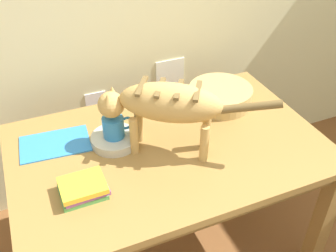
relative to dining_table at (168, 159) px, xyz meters
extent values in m
cube|color=white|center=(0.27, 0.62, 0.06)|extent=(0.17, 0.01, 0.17)
cube|color=white|center=(-0.17, 0.62, -0.02)|extent=(0.12, 0.01, 0.12)
cube|color=olive|center=(0.00, 0.00, 0.07)|extent=(1.35, 0.87, 0.03)
cube|color=olive|center=(0.00, 0.00, 0.02)|extent=(1.27, 0.79, 0.07)
cube|color=olive|center=(0.62, -0.38, -0.29)|extent=(0.07, 0.07, 0.69)
cube|color=olive|center=(-0.62, 0.38, -0.29)|extent=(0.07, 0.07, 0.69)
cube|color=olive|center=(0.62, 0.38, -0.29)|extent=(0.07, 0.07, 0.69)
ellipsoid|color=tan|center=(0.00, -0.03, 0.32)|extent=(0.43, 0.35, 0.16)
cube|color=brown|center=(0.08, -0.09, 0.39)|extent=(0.10, 0.13, 0.01)
cube|color=brown|center=(0.02, -0.05, 0.39)|extent=(0.10, 0.13, 0.01)
cube|color=brown|center=(-0.04, -0.01, 0.39)|extent=(0.10, 0.13, 0.01)
cube|color=brown|center=(-0.10, 0.03, 0.39)|extent=(0.10, 0.13, 0.01)
cylinder|color=tan|center=(-0.15, 0.01, 0.17)|extent=(0.04, 0.04, 0.17)
cylinder|color=tan|center=(-0.10, 0.08, 0.17)|extent=(0.04, 0.04, 0.17)
cylinder|color=tan|center=(0.10, -0.15, 0.17)|extent=(0.04, 0.04, 0.17)
cylinder|color=tan|center=(0.14, -0.08, 0.17)|extent=(0.04, 0.04, 0.17)
sphere|color=tan|center=(-0.21, 0.10, 0.29)|extent=(0.11, 0.11, 0.11)
cone|color=tan|center=(-0.23, 0.07, 0.33)|extent=(0.04, 0.04, 0.04)
cone|color=tan|center=(-0.19, 0.12, 0.33)|extent=(0.04, 0.04, 0.04)
cylinder|color=brown|center=(0.26, -0.20, 0.34)|extent=(0.21, 0.15, 0.08)
cylinder|color=#BCBAA4|center=(-0.21, 0.10, 0.11)|extent=(0.20, 0.20, 0.04)
cylinder|color=#2B7ABC|center=(-0.21, 0.10, 0.17)|extent=(0.09, 0.09, 0.09)
torus|color=#2B7ABC|center=(-0.15, 0.10, 0.18)|extent=(0.06, 0.01, 0.06)
cube|color=#2D7DCB|center=(-0.45, 0.19, 0.09)|extent=(0.31, 0.21, 0.01)
cube|color=#53A14E|center=(-0.41, -0.14, 0.10)|extent=(0.17, 0.14, 0.02)
cube|color=#974F93|center=(-0.40, -0.14, 0.11)|extent=(0.17, 0.15, 0.02)
cube|color=yellow|center=(-0.40, -0.15, 0.13)|extent=(0.17, 0.14, 0.02)
cylinder|color=tan|center=(0.37, 0.21, 0.13)|extent=(0.31, 0.31, 0.09)
cylinder|color=brown|center=(0.37, 0.21, 0.13)|extent=(0.26, 0.26, 0.08)
camera|label=1|loc=(-0.51, -1.21, 1.15)|focal=41.41mm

